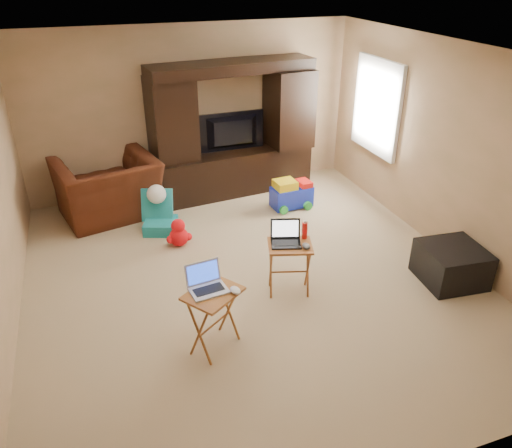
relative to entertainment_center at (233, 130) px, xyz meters
name	(u,v)px	position (x,y,z in m)	size (l,w,h in m)	color
floor	(250,277)	(-0.55, -2.41, -1.00)	(5.50, 5.50, 0.00)	#CEB88E
ceiling	(249,54)	(-0.55, -2.41, 1.50)	(5.50, 5.50, 0.00)	silver
wall_back	(191,111)	(-0.55, 0.34, 0.25)	(5.00, 5.00, 0.00)	tan
wall_front	(399,348)	(-0.55, -5.16, 0.25)	(5.00, 5.00, 0.00)	tan
wall_right	(447,151)	(1.95, -2.41, 0.25)	(5.50, 5.50, 0.00)	tan
window_pane	(378,106)	(1.93, -0.86, 0.40)	(1.20, 1.20, 0.00)	white
window_frame	(377,107)	(1.91, -0.86, 0.40)	(0.06, 1.14, 1.34)	white
entertainment_center	(233,130)	(0.00, 0.00, 0.00)	(2.44, 0.61, 2.00)	black
television	(233,133)	(0.00, -0.03, -0.04)	(1.01, 0.13, 0.58)	black
recliner	(108,189)	(-1.93, -0.27, -0.57)	(1.31, 1.14, 0.85)	#4D1D10
child_rocker	(160,213)	(-1.34, -0.96, -0.72)	(0.42, 0.48, 0.56)	teal
plush_toy	(179,232)	(-1.18, -1.42, -0.81)	(0.34, 0.28, 0.38)	red
push_toy	(292,193)	(0.62, -0.86, -0.77)	(0.60, 0.43, 0.45)	#182BC4
ottoman	(451,264)	(1.59, -3.23, -0.79)	(0.66, 0.66, 0.42)	black
tray_table_left	(214,320)	(-1.25, -3.42, -0.68)	(0.49, 0.39, 0.63)	#A85A28
tray_table_right	(289,269)	(-0.24, -2.83, -0.70)	(0.46, 0.37, 0.60)	#9C4D25
laptop_left	(208,280)	(-1.28, -3.39, -0.25)	(0.33, 0.27, 0.24)	silver
laptop_right	(286,235)	(-0.28, -2.81, -0.28)	(0.32, 0.26, 0.24)	black
mouse_left	(235,290)	(-1.06, -3.49, -0.34)	(0.08, 0.13, 0.05)	silver
mouse_right	(306,246)	(-0.11, -2.95, -0.37)	(0.08, 0.12, 0.05)	#38393D
water_bottle	(305,231)	(-0.04, -2.75, -0.30)	(0.06, 0.06, 0.19)	red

